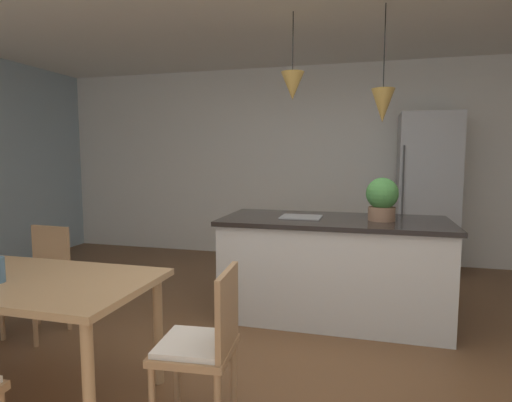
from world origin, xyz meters
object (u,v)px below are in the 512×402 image
object	(u,v)px
chair_kitchen_end	(204,342)
kitchen_island	(333,267)
chair_far_left	(40,276)
potted_plant_on_island	(382,198)
refrigerator	(427,194)

from	to	relation	value
chair_kitchen_end	kitchen_island	size ratio (longest dim) A/B	0.44
chair_kitchen_end	chair_far_left	size ratio (longest dim) A/B	1.00
chair_kitchen_end	chair_far_left	bearing A→B (deg)	155.90
chair_kitchen_end	chair_far_left	distance (m)	1.93
chair_far_left	kitchen_island	bearing A→B (deg)	22.86
kitchen_island	potted_plant_on_island	size ratio (longest dim) A/B	5.35
kitchen_island	chair_far_left	bearing A→B (deg)	-157.14
kitchen_island	refrigerator	size ratio (longest dim) A/B	1.00
potted_plant_on_island	kitchen_island	bearing A→B (deg)	180.00
kitchen_island	refrigerator	xyz separation A→B (m)	(0.99, 1.84, 0.53)
refrigerator	kitchen_island	bearing A→B (deg)	-118.43
chair_far_left	potted_plant_on_island	size ratio (longest dim) A/B	2.35
chair_kitchen_end	refrigerator	world-z (taller)	refrigerator
chair_far_left	kitchen_island	world-z (taller)	kitchen_island
kitchen_island	potted_plant_on_island	world-z (taller)	potted_plant_on_island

